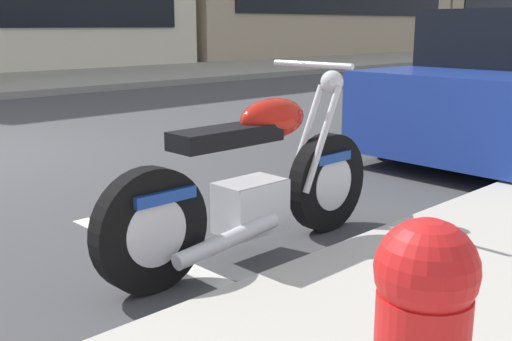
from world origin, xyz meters
TOP-DOWN VIEW (x-y plane):
  - sidewalk_far_curb at (12.00, 7.11)m, footprint 120.00×5.00m
  - parking_stall_stripe at (0.00, -4.01)m, footprint 0.12×2.20m
  - parked_motorcycle at (0.41, -4.25)m, footprint 2.05×0.62m

SIDE VIEW (x-z plane):
  - parking_stall_stripe at x=0.00m, z-range 0.00..0.01m
  - sidewalk_far_curb at x=12.00m, z-range 0.00..0.14m
  - parked_motorcycle at x=0.41m, z-range -0.13..1.00m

